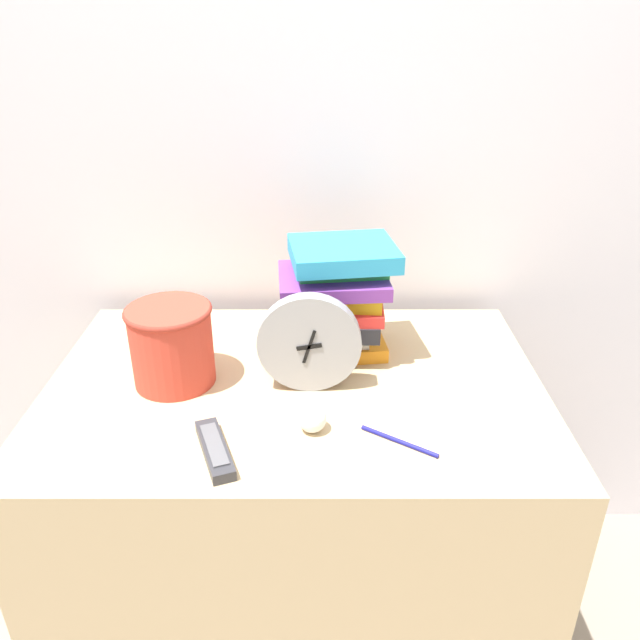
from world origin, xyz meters
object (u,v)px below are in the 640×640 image
Objects in this scene: desk_clock at (307,343)px; pen at (397,441)px; crumpled_paper_ball at (310,419)px; tv_remote at (213,450)px; book_stack at (332,299)px; basket at (169,343)px.

desk_clock reaches higher than pen.
crumpled_paper_ball is 0.40× the size of pen.
tv_remote is at bearing -174.42° from pen.
pen is at bearing -48.29° from desk_clock.
desk_clock is 3.95× the size of crumpled_paper_ball.
book_stack is 5.32× the size of crumpled_paper_ball.
crumpled_paper_ball is 0.16m from pen.
desk_clock is 0.74× the size of book_stack.
pen is at bearing 5.58° from tv_remote.
pen is at bearing -25.27° from basket.
crumpled_paper_ball reaches higher than tv_remote.
book_stack is (0.05, 0.15, 0.03)m from desk_clock.
crumpled_paper_ball is (0.28, -0.17, -0.06)m from basket.
pen is (0.16, -0.18, -0.10)m from desk_clock.
desk_clock is 1.19× the size of basket.
basket is at bearing 149.21° from crumpled_paper_ball.
tv_remote is 0.18m from crumpled_paper_ball.
crumpled_paper_ball is (0.16, 0.07, 0.01)m from tv_remote.
pen is (0.43, -0.20, -0.08)m from basket.
book_stack is 0.31m from crumpled_paper_ball.
basket is at bearing 116.11° from tv_remote.
tv_remote is at bearing -157.59° from crumpled_paper_ball.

